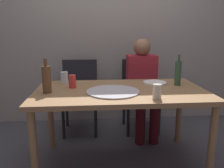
# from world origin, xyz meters

# --- Properties ---
(ground_plane) EXTENTS (8.00, 8.00, 0.00)m
(ground_plane) POSITION_xyz_m (0.00, 0.00, 0.00)
(ground_plane) COLOR #424247
(back_wall) EXTENTS (6.00, 0.10, 2.60)m
(back_wall) POSITION_xyz_m (0.00, 1.22, 1.30)
(back_wall) COLOR gray
(back_wall) RESTS_ON ground_plane
(dining_table) EXTENTS (1.55, 0.86, 0.74)m
(dining_table) POSITION_xyz_m (0.00, 0.00, 0.66)
(dining_table) COLOR olive
(dining_table) RESTS_ON ground_plane
(pizza_tray) EXTENTS (0.46, 0.46, 0.01)m
(pizza_tray) POSITION_xyz_m (-0.08, -0.08, 0.75)
(pizza_tray) COLOR #ADADB2
(pizza_tray) RESTS_ON dining_table
(wine_bottle) EXTENTS (0.08, 0.08, 0.30)m
(wine_bottle) POSITION_xyz_m (-0.64, -0.06, 0.86)
(wine_bottle) COLOR brown
(wine_bottle) RESTS_ON dining_table
(beer_bottle) EXTENTS (0.06, 0.06, 0.30)m
(beer_bottle) POSITION_xyz_m (0.58, 0.12, 0.87)
(beer_bottle) COLOR #2D5133
(beer_bottle) RESTS_ON dining_table
(tumbler_near) EXTENTS (0.07, 0.07, 0.12)m
(tumbler_near) POSITION_xyz_m (0.25, -0.31, 0.80)
(tumbler_near) COLOR beige
(tumbler_near) RESTS_ON dining_table
(tumbler_far) EXTENTS (0.07, 0.07, 0.12)m
(tumbler_far) POSITION_xyz_m (-0.54, 0.30, 0.80)
(tumbler_far) COLOR silver
(tumbler_far) RESTS_ON dining_table
(soda_can) EXTENTS (0.07, 0.07, 0.12)m
(soda_can) POSITION_xyz_m (-0.44, 0.11, 0.80)
(soda_can) COLOR red
(soda_can) RESTS_ON dining_table
(plate_stack) EXTENTS (0.23, 0.23, 0.02)m
(plate_stack) POSITION_xyz_m (0.38, 0.22, 0.75)
(plate_stack) COLOR white
(plate_stack) RESTS_ON dining_table
(chair_left) EXTENTS (0.44, 0.44, 0.90)m
(chair_left) POSITION_xyz_m (-0.42, 0.83, 0.51)
(chair_left) COLOR black
(chair_left) RESTS_ON ground_plane
(chair_right) EXTENTS (0.44, 0.44, 0.90)m
(chair_right) POSITION_xyz_m (0.35, 0.83, 0.51)
(chair_right) COLOR black
(chair_right) RESTS_ON ground_plane
(guest_in_sweater) EXTENTS (0.36, 0.56, 1.17)m
(guest_in_sweater) POSITION_xyz_m (0.35, 0.68, 0.64)
(guest_in_sweater) COLOR maroon
(guest_in_sweater) RESTS_ON ground_plane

